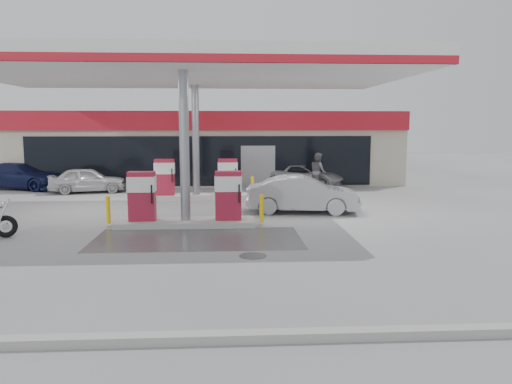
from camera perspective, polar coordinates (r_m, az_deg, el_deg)
ground at (r=14.65m, az=-8.65°, el=-5.34°), size 90.00×90.00×0.00m
wet_patch at (r=14.61m, az=-6.68°, el=-5.33°), size 6.00×3.00×0.00m
drain_cover at (r=12.66m, az=-0.36°, el=-7.30°), size 0.70×0.70×0.01m
kerb at (r=8.01m, az=-13.40°, el=-16.09°), size 28.00×0.25×0.15m
store_building at (r=30.21m, az=-5.95°, el=5.22°), size 22.00×8.22×4.00m
canopy at (r=19.37m, az=-7.58°, el=13.51°), size 16.00×10.02×5.51m
pump_island_near at (r=16.47m, az=-8.06°, el=-1.37°), size 5.14×1.30×1.78m
pump_island_far at (r=22.40m, az=-6.82°, el=1.04°), size 5.14×1.30×1.78m
sedan_white at (r=25.69m, az=-18.68°, el=1.33°), size 3.84×2.10×1.24m
attendant at (r=25.55m, az=7.12°, el=2.38°), size 0.88×1.04×1.89m
hatchback_silver at (r=18.81m, az=5.36°, el=-0.26°), size 4.35×2.00×1.38m
parked_car_left at (r=28.37m, az=-25.15°, el=1.69°), size 5.06×3.43×1.36m
parked_car_right at (r=26.78m, az=5.45°, el=1.88°), size 4.69×3.52×1.18m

